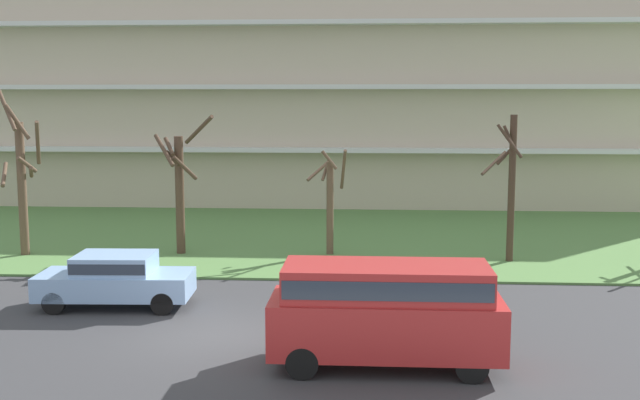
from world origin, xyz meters
TOP-DOWN VIEW (x-y plane):
  - ground at (0.00, 0.00)m, footprint 160.00×160.00m
  - grass_lawn_strip at (0.00, 14.00)m, footprint 80.00×16.00m
  - apartment_building at (0.00, 28.40)m, footprint 46.45×13.75m
  - tree_far_left at (-9.19, 9.24)m, footprint 1.79×1.76m
  - tree_left at (-3.26, 9.92)m, footprint 2.36×2.36m
  - tree_center at (2.50, 10.15)m, footprint 1.58×1.40m
  - tree_right at (9.13, 9.30)m, footprint 1.42×1.82m
  - van_red_near_left at (4.38, -2.00)m, footprint 5.21×2.02m
  - sedan_blue_center_left at (-3.37, 2.50)m, footprint 4.48×2.00m

SIDE VIEW (x-z plane):
  - ground at x=0.00m, z-range 0.00..0.00m
  - grass_lawn_strip at x=0.00m, z-range 0.00..0.08m
  - sedan_blue_center_left at x=-3.37m, z-range 0.09..1.66m
  - van_red_near_left at x=4.38m, z-range 0.22..2.58m
  - tree_center at x=2.50m, z-range 0.09..4.24m
  - tree_left at x=-3.26m, z-range 0.02..5.45m
  - tree_right at x=9.13m, z-range 0.22..5.68m
  - tree_far_left at x=-9.19m, z-range -0.17..6.22m
  - apartment_building at x=0.00m, z-range 0.00..13.27m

